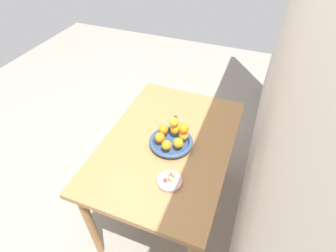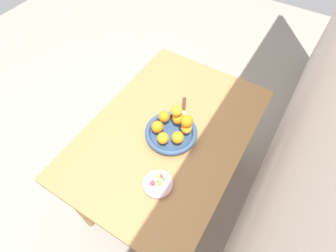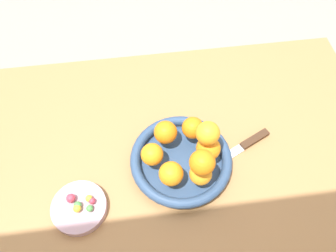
% 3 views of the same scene
% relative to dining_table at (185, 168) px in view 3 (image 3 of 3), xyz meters
% --- Properties ---
extents(ground_plane, '(6.00, 6.00, 0.00)m').
position_rel_dining_table_xyz_m(ground_plane, '(0.00, 0.00, -0.65)').
color(ground_plane, gray).
extents(dining_table, '(1.10, 0.76, 0.74)m').
position_rel_dining_table_xyz_m(dining_table, '(0.00, 0.00, 0.00)').
color(dining_table, '#9E7042').
rests_on(dining_table, ground_plane).
extents(fruit_bowl, '(0.26, 0.26, 0.04)m').
position_rel_dining_table_xyz_m(fruit_bowl, '(0.02, 0.03, 0.11)').
color(fruit_bowl, navy).
rests_on(fruit_bowl, dining_table).
extents(candy_dish, '(0.13, 0.13, 0.02)m').
position_rel_dining_table_xyz_m(candy_dish, '(0.28, 0.12, 0.10)').
color(candy_dish, '#B28C99').
rests_on(candy_dish, dining_table).
extents(orange_0, '(0.06, 0.06, 0.06)m').
position_rel_dining_table_xyz_m(orange_0, '(0.09, 0.03, 0.16)').
color(orange_0, orange).
rests_on(orange_0, fruit_bowl).
extents(orange_1, '(0.06, 0.06, 0.06)m').
position_rel_dining_table_xyz_m(orange_1, '(0.05, 0.08, 0.16)').
color(orange_1, orange).
rests_on(orange_1, fruit_bowl).
extents(orange_2, '(0.05, 0.05, 0.05)m').
position_rel_dining_table_xyz_m(orange_2, '(-0.02, 0.09, 0.16)').
color(orange_2, orange).
rests_on(orange_2, fruit_bowl).
extents(orange_3, '(0.06, 0.06, 0.06)m').
position_rel_dining_table_xyz_m(orange_3, '(-0.05, 0.03, 0.16)').
color(orange_3, orange).
rests_on(orange_3, fruit_bowl).
extents(orange_4, '(0.06, 0.06, 0.06)m').
position_rel_dining_table_xyz_m(orange_4, '(-0.02, -0.04, 0.16)').
color(orange_4, orange).
rests_on(orange_4, fruit_bowl).
extents(orange_5, '(0.06, 0.06, 0.06)m').
position_rel_dining_table_xyz_m(orange_5, '(0.05, -0.03, 0.16)').
color(orange_5, orange).
rests_on(orange_5, fruit_bowl).
extents(orange_6, '(0.06, 0.06, 0.06)m').
position_rel_dining_table_xyz_m(orange_6, '(-0.02, 0.09, 0.21)').
color(orange_6, orange).
rests_on(orange_6, orange_2).
extents(orange_7, '(0.06, 0.06, 0.06)m').
position_rel_dining_table_xyz_m(orange_7, '(-0.04, 0.02, 0.22)').
color(orange_7, orange).
rests_on(orange_7, orange_3).
extents(candy_ball_0, '(0.02, 0.02, 0.02)m').
position_rel_dining_table_xyz_m(candy_ball_0, '(0.25, 0.10, 0.12)').
color(candy_ball_0, gold).
rests_on(candy_ball_0, candy_dish).
extents(candy_ball_1, '(0.02, 0.02, 0.02)m').
position_rel_dining_table_xyz_m(candy_ball_1, '(0.28, 0.12, 0.12)').
color(candy_ball_1, gold).
rests_on(candy_ball_1, candy_dish).
extents(candy_ball_2, '(0.02, 0.02, 0.02)m').
position_rel_dining_table_xyz_m(candy_ball_2, '(0.25, 0.11, 0.12)').
color(candy_ball_2, '#C6384C').
rests_on(candy_ball_2, candy_dish).
extents(candy_ball_3, '(0.02, 0.02, 0.02)m').
position_rel_dining_table_xyz_m(candy_ball_3, '(0.25, 0.13, 0.12)').
color(candy_ball_3, '#4C9947').
rests_on(candy_ball_3, candy_dish).
extents(candy_ball_4, '(0.02, 0.02, 0.02)m').
position_rel_dining_table_xyz_m(candy_ball_4, '(0.28, 0.12, 0.12)').
color(candy_ball_4, '#4C9947').
rests_on(candy_ball_4, candy_dish).
extents(candy_ball_5, '(0.02, 0.02, 0.02)m').
position_rel_dining_table_xyz_m(candy_ball_5, '(0.30, 0.10, 0.12)').
color(candy_ball_5, '#C6384C').
rests_on(candy_ball_5, candy_dish).
extents(knife, '(0.24, 0.13, 0.01)m').
position_rel_dining_table_xyz_m(knife, '(-0.14, 0.01, 0.09)').
color(knife, '#3F2819').
rests_on(knife, dining_table).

